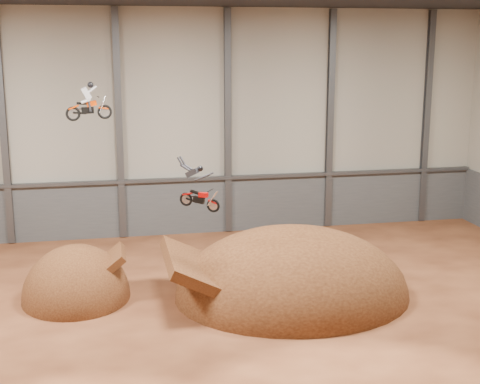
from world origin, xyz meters
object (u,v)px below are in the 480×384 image
fmx_rider_a (89,99)px  takeoff_ramp (77,298)px  landing_ramp (292,295)px  fmx_rider_b (198,185)px

fmx_rider_a → takeoff_ramp: bearing=-126.2°
takeoff_ramp → fmx_rider_a: 9.45m
landing_ramp → fmx_rider_a: 13.46m
takeoff_ramp → fmx_rider_a: size_ratio=2.73×
fmx_rider_b → takeoff_ramp: bearing=-175.6°
takeoff_ramp → landing_ramp: size_ratio=0.52×
takeoff_ramp → landing_ramp: 10.30m
fmx_rider_a → fmx_rider_b: fmx_rider_a is taller
takeoff_ramp → fmx_rider_b: bearing=-26.2°
landing_ramp → fmx_rider_b: 7.53m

